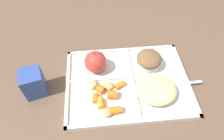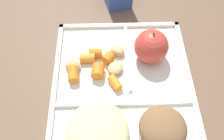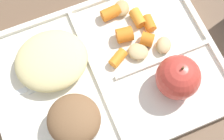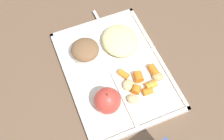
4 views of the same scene
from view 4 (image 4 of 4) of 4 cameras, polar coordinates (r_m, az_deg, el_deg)
The scene contains 19 objects.
ground at distance 0.82m, azimuth 0.63°, elevation -0.36°, with size 6.00×6.00×0.00m, color brown.
lunch_tray at distance 0.81m, azimuth 0.64°, elevation -0.16°, with size 0.40×0.29×0.02m.
green_apple at distance 0.73m, azimuth -1.00°, elevation -6.57°, with size 0.07×0.07×0.08m.
bran_muffin at distance 0.82m, azimuth -5.75°, elevation 4.08°, with size 0.09×0.09×0.06m.
carrot_slice_tilted at distance 0.79m, azimuth 5.69°, elevation -1.49°, with size 0.03×0.03×0.03m, color orange.
carrot_slice_center at distance 0.81m, azimuth 8.88°, elevation -0.00°, with size 0.02×0.02×0.03m, color orange.
carrot_slice_edge at distance 0.77m, azimuth 7.68°, elevation -4.55°, with size 0.02×0.02×0.03m, color orange.
carrot_slice_back at distance 0.77m, azimuth 5.17°, elevation -4.20°, with size 0.02×0.02×0.02m, color orange.
carrot_slice_near_corner at distance 0.78m, azimuth 8.39°, elevation -3.20°, with size 0.02×0.02×0.03m, color orange.
carrot_slice_diagonal at distance 0.79m, azimuth 2.48°, elevation -0.86°, with size 0.02×0.02×0.03m, color orange.
potato_chunk_wedge at distance 0.76m, azimuth 4.47°, elevation -6.26°, with size 0.03×0.03×0.02m, color tan.
potato_chunk_large at distance 0.78m, azimuth 3.47°, elevation -3.21°, with size 0.04×0.03×0.02m, color tan.
potato_chunk_small at distance 0.80m, azimuth 9.76°, elevation -1.35°, with size 0.03×0.03×0.02m, color tan.
egg_noodle_pile at distance 0.85m, azimuth 1.75°, elevation 6.36°, with size 0.13×0.11×0.04m, color beige.
meatball_side at distance 0.84m, azimuth 1.71°, elevation 5.60°, with size 0.03×0.03×0.03m, color brown.
meatball_front at distance 0.84m, azimuth 2.42°, elevation 5.51°, with size 0.03×0.03×0.03m, color #755B4C.
meatball_back at distance 0.86m, azimuth 3.05°, elevation 7.59°, with size 0.04×0.04×0.04m, color brown.
meatball_center at distance 0.85m, azimuth 2.00°, elevation 6.09°, with size 0.03×0.03×0.03m, color brown.
plastic_fork at distance 0.89m, azimuth -1.60°, elevation 8.40°, with size 0.17×0.02×0.00m.
Camera 4 is at (-0.37, 0.16, 0.72)m, focal length 42.68 mm.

